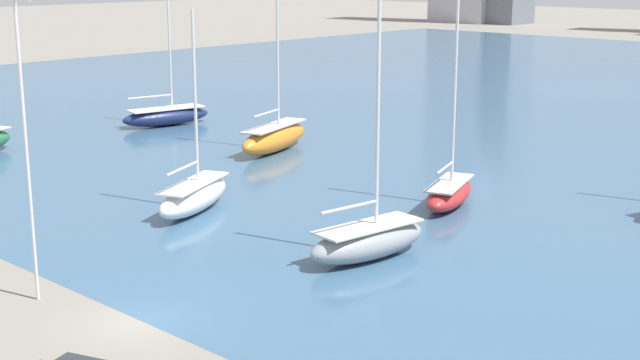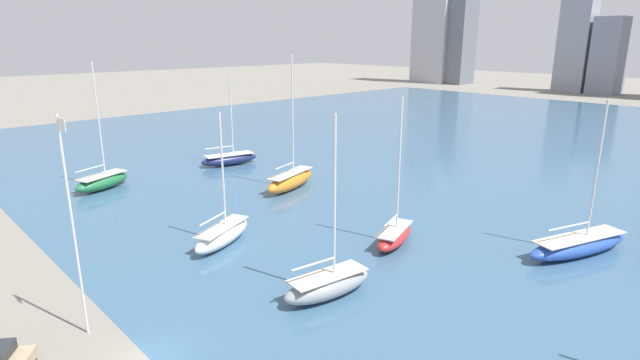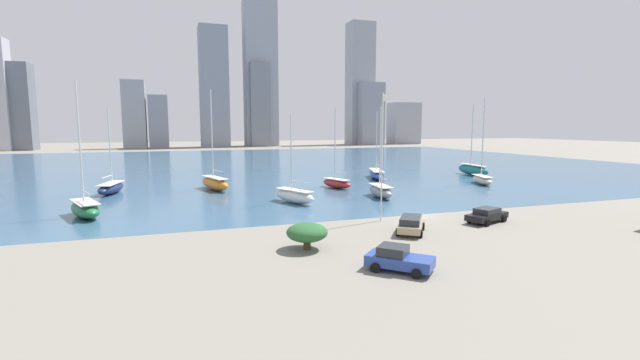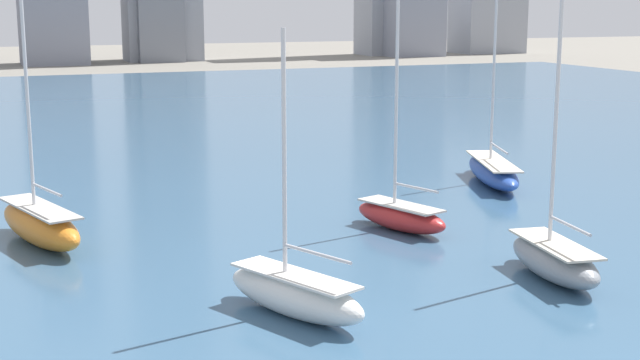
# 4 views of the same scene
# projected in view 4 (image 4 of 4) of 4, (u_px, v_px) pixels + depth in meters

# --- Properties ---
(harbor_water) EXTENTS (180.00, 140.00, 0.00)m
(harbor_water) POSITION_uv_depth(u_px,v_px,m) (207.00, 123.00, 92.88)
(harbor_water) COLOR #385B7A
(harbor_water) RESTS_ON ground_plane
(sailboat_orange) EXTENTS (4.67, 9.11, 15.41)m
(sailboat_orange) POSITION_uv_depth(u_px,v_px,m) (40.00, 223.00, 45.97)
(sailboat_orange) COLOR orange
(sailboat_orange) RESTS_ON harbor_water
(sailboat_gray) EXTENTS (3.20, 7.15, 12.56)m
(sailboat_gray) POSITION_uv_depth(u_px,v_px,m) (554.00, 258.00, 40.22)
(sailboat_gray) COLOR gray
(sailboat_gray) RESTS_ON harbor_water
(sailboat_blue) EXTENTS (5.68, 10.79, 12.62)m
(sailboat_blue) POSITION_uv_depth(u_px,v_px,m) (493.00, 171.00, 61.49)
(sailboat_blue) COLOR #284CA8
(sailboat_blue) RESTS_ON harbor_water
(sailboat_white) EXTENTS (4.80, 7.53, 11.37)m
(sailboat_white) POSITION_uv_depth(u_px,v_px,m) (295.00, 293.00, 35.46)
(sailboat_white) COLOR white
(sailboat_white) RESTS_ON harbor_water
(sailboat_red) EXTENTS (4.03, 6.67, 12.62)m
(sailboat_red) POSITION_uv_depth(u_px,v_px,m) (401.00, 215.00, 48.88)
(sailboat_red) COLOR #B72828
(sailboat_red) RESTS_ON harbor_water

